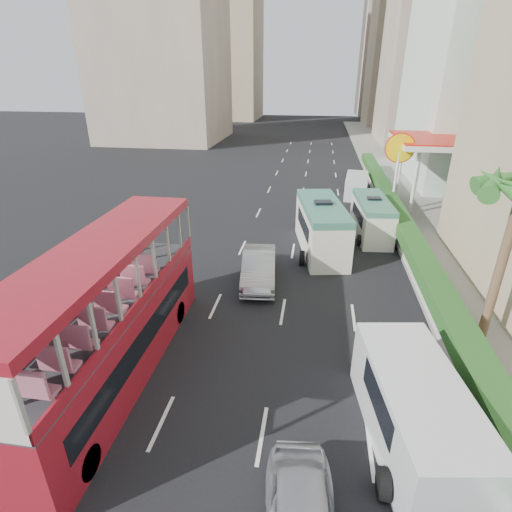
% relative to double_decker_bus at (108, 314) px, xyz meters
% --- Properties ---
extents(ground_plane, '(200.00, 200.00, 0.00)m').
position_rel_double_decker_bus_xyz_m(ground_plane, '(6.00, 0.00, -2.53)').
color(ground_plane, black).
rests_on(ground_plane, ground).
extents(double_decker_bus, '(2.50, 11.00, 5.06)m').
position_rel_double_decker_bus_xyz_m(double_decker_bus, '(0.00, 0.00, 0.00)').
color(double_decker_bus, maroon).
rests_on(double_decker_bus, ground).
extents(car_silver_lane_a, '(2.21, 5.00, 1.59)m').
position_rel_double_decker_bus_xyz_m(car_silver_lane_a, '(4.07, 7.77, -2.53)').
color(car_silver_lane_a, '#B2B4B9').
rests_on(car_silver_lane_a, ground).
extents(van_asset, '(2.68, 5.31, 1.44)m').
position_rel_double_decker_bus_xyz_m(van_asset, '(7.25, 15.51, -2.53)').
color(van_asset, silver).
rests_on(van_asset, ground).
extents(minibus_near, '(3.43, 7.03, 2.98)m').
position_rel_double_decker_bus_xyz_m(minibus_near, '(7.24, 12.38, -1.04)').
color(minibus_near, silver).
rests_on(minibus_near, ground).
extents(minibus_far, '(2.34, 5.80, 2.51)m').
position_rel_double_decker_bus_xyz_m(minibus_far, '(10.56, 15.41, -1.27)').
color(minibus_far, silver).
rests_on(minibus_far, ground).
extents(panel_van_near, '(3.12, 6.00, 2.29)m').
position_rel_double_decker_bus_xyz_m(panel_van_near, '(9.97, -1.55, -1.39)').
color(panel_van_near, silver).
rests_on(panel_van_near, ground).
extents(panel_van_far, '(2.29, 4.72, 1.82)m').
position_rel_double_decker_bus_xyz_m(panel_van_far, '(10.29, 25.14, -1.62)').
color(panel_van_far, silver).
rests_on(panel_van_far, ground).
extents(sidewalk, '(6.00, 120.00, 0.18)m').
position_rel_double_decker_bus_xyz_m(sidewalk, '(15.00, 25.00, -2.44)').
color(sidewalk, '#99968C').
rests_on(sidewalk, ground).
extents(kerb_wall, '(0.30, 44.00, 1.00)m').
position_rel_double_decker_bus_xyz_m(kerb_wall, '(12.20, 14.00, -1.85)').
color(kerb_wall, silver).
rests_on(kerb_wall, sidewalk).
extents(hedge, '(1.10, 44.00, 0.70)m').
position_rel_double_decker_bus_xyz_m(hedge, '(12.20, 14.00, -1.00)').
color(hedge, '#2D6626').
rests_on(hedge, kerb_wall).
extents(palm_tree, '(0.36, 0.36, 6.40)m').
position_rel_double_decker_bus_xyz_m(palm_tree, '(13.80, 4.00, 0.85)').
color(palm_tree, brown).
rests_on(palm_tree, sidewalk).
extents(shell_station, '(6.50, 8.00, 5.50)m').
position_rel_double_decker_bus_xyz_m(shell_station, '(16.00, 23.00, 0.22)').
color(shell_station, silver).
rests_on(shell_station, ground).
extents(tower_far_a, '(14.00, 14.00, 44.00)m').
position_rel_double_decker_bus_xyz_m(tower_far_a, '(23.00, 82.00, 19.47)').
color(tower_far_a, tan).
rests_on(tower_far_a, ground).
extents(tower_far_b, '(14.00, 14.00, 40.00)m').
position_rel_double_decker_bus_xyz_m(tower_far_b, '(23.00, 104.00, 17.47)').
color(tower_far_b, '#B5A28E').
rests_on(tower_far_b, ground).
extents(tower_left_b, '(16.00, 16.00, 46.00)m').
position_rel_double_decker_bus_xyz_m(tower_left_b, '(-16.00, 90.00, 20.47)').
color(tower_left_b, tan).
rests_on(tower_left_b, ground).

